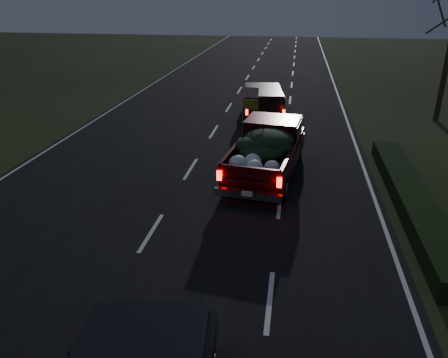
% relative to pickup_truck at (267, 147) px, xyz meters
% --- Properties ---
extents(ground, '(120.00, 120.00, 0.00)m').
position_rel_pickup_truck_xyz_m(ground, '(-2.98, -4.95, -1.10)').
color(ground, black).
rests_on(ground, ground).
extents(road_asphalt, '(14.00, 120.00, 0.02)m').
position_rel_pickup_truck_xyz_m(road_asphalt, '(-2.98, -4.95, -1.09)').
color(road_asphalt, black).
rests_on(road_asphalt, ground).
extents(hedge_row, '(1.00, 10.00, 0.60)m').
position_rel_pickup_truck_xyz_m(hedge_row, '(4.82, -1.95, -0.80)').
color(hedge_row, black).
rests_on(hedge_row, ground).
extents(pickup_truck, '(2.82, 5.83, 2.94)m').
position_rel_pickup_truck_xyz_m(pickup_truck, '(0.00, 0.00, 0.00)').
color(pickup_truck, '#400809').
rests_on(pickup_truck, ground).
extents(lead_suv, '(2.63, 5.04, 1.39)m').
position_rel_pickup_truck_xyz_m(lead_suv, '(-0.78, 7.70, -0.05)').
color(lead_suv, black).
rests_on(lead_suv, ground).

